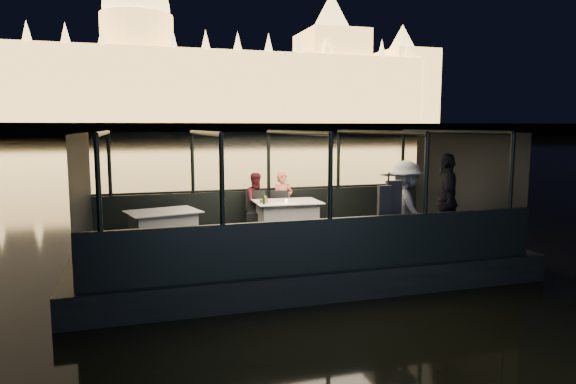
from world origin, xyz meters
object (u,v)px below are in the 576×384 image
object	(u,v)px
chair_port_left	(257,213)
chair_port_right	(282,212)
person_woman_coral	(283,198)
person_man_maroon	(257,199)
wine_bottle	(264,197)
passenger_dark	(446,206)
coat_stand	(388,211)
passenger_stripe	(405,210)
dining_table_aft	(163,228)
dining_table_central	(287,218)

from	to	relation	value
chair_port_left	chair_port_right	bearing A→B (deg)	21.67
person_woman_coral	person_man_maroon	xyz separation A→B (m)	(-0.62, 0.00, 0.00)
wine_bottle	passenger_dark	bearing A→B (deg)	-28.83
coat_stand	passenger_dark	xyz separation A→B (m)	(1.56, 0.51, -0.05)
chair_port_left	wine_bottle	bearing A→B (deg)	-70.18
passenger_stripe	passenger_dark	xyz separation A→B (m)	(1.02, 0.21, 0.00)
dining_table_aft	passenger_stripe	xyz separation A→B (m)	(4.38, -1.91, 0.47)
chair_port_left	passenger_stripe	world-z (taller)	passenger_stripe
dining_table_central	coat_stand	bearing A→B (deg)	-66.53
coat_stand	passenger_dark	distance (m)	1.64
dining_table_aft	passenger_stripe	size ratio (longest dim) A/B	0.78
coat_stand	person_woman_coral	size ratio (longest dim) A/B	1.20
dining_table_aft	person_woman_coral	world-z (taller)	person_woman_coral
coat_stand	passenger_dark	world-z (taller)	passenger_dark
chair_port_right	person_woman_coral	size ratio (longest dim) A/B	0.69
passenger_stripe	wine_bottle	distance (m)	3.02
dining_table_central	chair_port_right	world-z (taller)	chair_port_right
person_woman_coral	passenger_dark	xyz separation A→B (m)	(2.57, -2.79, 0.10)
dining_table_aft	passenger_stripe	bearing A→B (deg)	-23.58
person_man_maroon	wine_bottle	bearing A→B (deg)	-108.38
dining_table_aft	person_man_maroon	bearing A→B (deg)	26.21
dining_table_aft	wine_bottle	bearing A→B (deg)	2.71
chair_port_right	chair_port_left	bearing A→B (deg)	-155.48
person_man_maroon	wine_bottle	world-z (taller)	person_man_maroon
passenger_stripe	person_man_maroon	bearing A→B (deg)	34.95
person_man_maroon	dining_table_aft	bearing A→B (deg)	-167.14
chair_port_left	passenger_stripe	bearing A→B (deg)	-29.05
dining_table_central	dining_table_aft	bearing A→B (deg)	-172.31
chair_port_right	person_woman_coral	world-z (taller)	person_woman_coral
chair_port_right	dining_table_aft	bearing A→B (deg)	-138.80
dining_table_aft	passenger_dark	distance (m)	5.68
coat_stand	dining_table_central	bearing A→B (deg)	113.47
dining_table_aft	coat_stand	xyz separation A→B (m)	(3.84, -2.22, 0.51)
chair_port_left	person_woman_coral	size ratio (longest dim) A/B	0.71
passenger_dark	chair_port_right	bearing A→B (deg)	-105.20
chair_port_left	passenger_dark	xyz separation A→B (m)	(3.26, -2.52, 0.40)
chair_port_right	wine_bottle	bearing A→B (deg)	-105.70
chair_port_left	passenger_dark	distance (m)	4.14
person_woman_coral	dining_table_aft	bearing A→B (deg)	-157.62
chair_port_right	passenger_stripe	bearing A→B (deg)	-34.34
coat_stand	wine_bottle	world-z (taller)	coat_stand
chair_port_left	wine_bottle	world-z (taller)	wine_bottle
dining_table_aft	person_man_maroon	xyz separation A→B (m)	(2.21, 1.09, 0.36)
person_woman_coral	person_man_maroon	distance (m)	0.62
person_woman_coral	person_man_maroon	size ratio (longest dim) A/B	0.99
chair_port_left	passenger_dark	bearing A→B (deg)	-16.10
person_man_maroon	passenger_dark	distance (m)	4.24
chair_port_left	wine_bottle	size ratio (longest dim) A/B	3.41
person_man_maroon	passenger_stripe	bearing A→B (deg)	-67.48
chair_port_right	coat_stand	size ratio (longest dim) A/B	0.57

